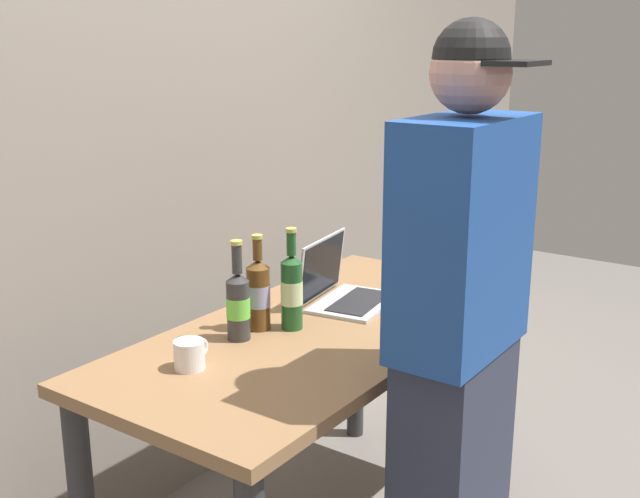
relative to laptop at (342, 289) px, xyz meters
The scene contains 8 objects.
desk 0.30m from the laptop, 163.59° to the right, with size 1.52×0.72×0.77m.
laptop is the anchor object (origin of this frame).
beer_bottle_dark 0.46m from the laptop, behind, with size 0.07×0.07×0.30m.
beer_bottle_amber 0.37m from the laptop, 168.04° to the left, with size 0.07×0.07×0.30m.
beer_bottle_brown 0.30m from the laptop, behind, with size 0.07×0.07×0.32m.
person_figure 0.71m from the laptop, 121.87° to the right, with size 0.41×0.27×1.69m.
coffee_mug 0.69m from the laptop, behind, with size 0.11×0.08×0.08m.
back_wall 0.80m from the laptop, 111.53° to the left, with size 6.00×0.10×2.60m, color gray.
Camera 1 is at (-1.86, -1.31, 1.65)m, focal length 43.90 mm.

